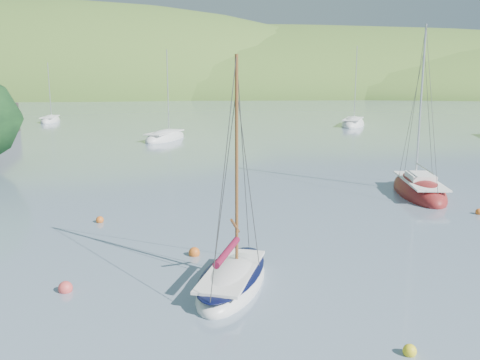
{
  "coord_description": "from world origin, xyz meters",
  "views": [
    {
      "loc": [
        -1.11,
        -16.18,
        7.67
      ],
      "look_at": [
        -0.41,
        8.0,
        2.63
      ],
      "focal_mm": 40.0,
      "sensor_mm": 36.0,
      "label": 1
    }
  ],
  "objects_px": {
    "daysailer_white": "(232,280)",
    "sloop_red": "(419,191)",
    "distant_sloop_b": "(353,124)",
    "distant_sloop_c": "(50,121)",
    "distant_sloop_a": "(165,138)"
  },
  "relations": [
    {
      "from": "daysailer_white",
      "to": "sloop_red",
      "type": "relative_size",
      "value": 0.78
    },
    {
      "from": "distant_sloop_b",
      "to": "distant_sloop_c",
      "type": "relative_size",
      "value": 1.25
    },
    {
      "from": "sloop_red",
      "to": "distant_sloop_b",
      "type": "height_order",
      "value": "distant_sloop_b"
    },
    {
      "from": "distant_sloop_c",
      "to": "daysailer_white",
      "type": "bearing_deg",
      "value": -70.79
    },
    {
      "from": "distant_sloop_a",
      "to": "distant_sloop_c",
      "type": "height_order",
      "value": "distant_sloop_a"
    },
    {
      "from": "distant_sloop_c",
      "to": "distant_sloop_b",
      "type": "bearing_deg",
      "value": -12.35
    },
    {
      "from": "distant_sloop_a",
      "to": "distant_sloop_c",
      "type": "distance_m",
      "value": 28.33
    },
    {
      "from": "distant_sloop_b",
      "to": "distant_sloop_c",
      "type": "xyz_separation_m",
      "value": [
        -43.31,
        6.62,
        -0.03
      ]
    },
    {
      "from": "daysailer_white",
      "to": "distant_sloop_c",
      "type": "xyz_separation_m",
      "value": [
        -25.91,
        61.41,
        -0.04
      ]
    },
    {
      "from": "daysailer_white",
      "to": "distant_sloop_b",
      "type": "height_order",
      "value": "distant_sloop_b"
    },
    {
      "from": "daysailer_white",
      "to": "distant_sloop_b",
      "type": "xyz_separation_m",
      "value": [
        17.41,
        54.79,
        -0.01
      ]
    },
    {
      "from": "daysailer_white",
      "to": "distant_sloop_c",
      "type": "relative_size",
      "value": 0.94
    },
    {
      "from": "daysailer_white",
      "to": "distant_sloop_c",
      "type": "height_order",
      "value": "distant_sloop_c"
    },
    {
      "from": "distant_sloop_a",
      "to": "daysailer_white",
      "type": "bearing_deg",
      "value": -58.0
    },
    {
      "from": "distant_sloop_b",
      "to": "daysailer_white",
      "type": "bearing_deg",
      "value": -87.11
    }
  ]
}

